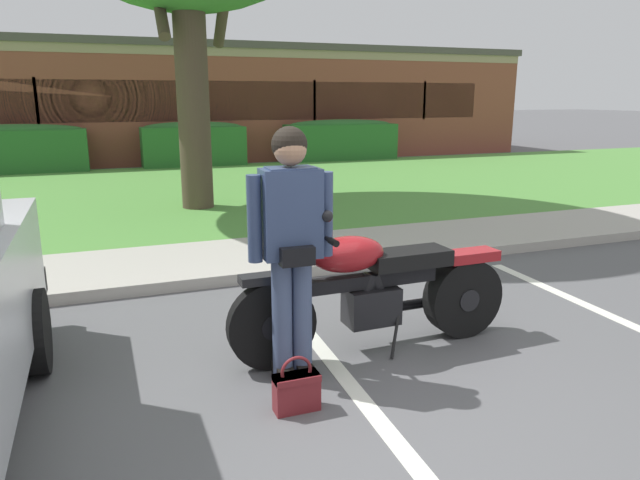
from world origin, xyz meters
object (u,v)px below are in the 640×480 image
Objects in this scene: brick_building at (166,102)px; hedge_center_left at (15,148)px; hedge_center_right at (194,144)px; motorcycle at (384,288)px; rider_person at (291,237)px; hedge_right at (341,139)px; handbag at (297,389)px.

hedge_center_left is at bearing -127.72° from brick_building.
brick_building is (-0.03, 5.59, 1.06)m from hedge_center_right.
hedge_center_right is at bearing 87.39° from motorcycle.
hedge_right is (5.72, 12.67, -0.34)m from rider_person.
rider_person is 4.74× the size of handbag.
motorcycle is at bearing 34.79° from handbag.
rider_person is at bearing -94.20° from brick_building.
hedge_center_left is at bearing 180.00° from hedge_center_right.
rider_person is 0.96m from handbag.
hedge_center_left is 0.99× the size of hedge_right.
rider_person is at bearing -114.30° from hedge_right.
brick_building is at bearing 52.28° from hedge_center_left.
hedge_right is (8.70, 0.00, -0.00)m from hedge_center_left.
hedge_right is at bearing 65.97° from handbag.
brick_building is (-4.38, 5.59, 1.06)m from hedge_right.
handbag is (-0.12, -0.43, -0.85)m from rider_person.
hedge_center_right is at bearing 83.83° from rider_person.
rider_person is 0.62× the size of hedge_center_right.
hedge_center_left is 8.70m from hedge_right.
rider_person reaches higher than hedge_right.
hedge_center_right is at bearing 180.00° from hedge_right.
motorcycle is at bearing -111.55° from hedge_right.
motorcycle is 1.17m from handbag.
hedge_right is at bearing 65.70° from rider_person.
hedge_center_right is (0.57, 12.46, 0.17)m from motorcycle.
hedge_right is 0.15× the size of brick_building.
brick_building reaches higher than hedge_center_right.
hedge_center_right is at bearing 0.00° from hedge_center_left.
hedge_center_right reaches higher than motorcycle.
handbag is 14.35m from hedge_right.
hedge_center_left and hedge_center_right have the same top height.
rider_person is 13.02m from hedge_center_left.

